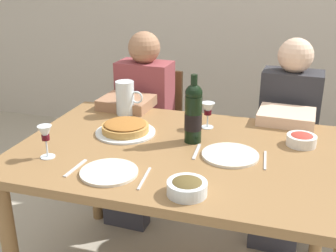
% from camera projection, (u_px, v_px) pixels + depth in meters
% --- Properties ---
extents(dining_table, '(1.50, 1.00, 0.76)m').
position_uv_depth(dining_table, '(182.00, 167.00, 1.93)').
color(dining_table, olive).
rests_on(dining_table, ground).
extents(wine_bottle, '(0.08, 0.08, 0.32)m').
position_uv_depth(wine_bottle, '(193.00, 113.00, 1.92)').
color(wine_bottle, black).
rests_on(wine_bottle, dining_table).
extents(water_pitcher, '(0.16, 0.10, 0.19)m').
position_uv_depth(water_pitcher, '(125.00, 100.00, 2.30)').
color(water_pitcher, silver).
rests_on(water_pitcher, dining_table).
extents(baked_tart, '(0.30, 0.30, 0.06)m').
position_uv_depth(baked_tart, '(125.00, 128.00, 2.05)').
color(baked_tart, silver).
rests_on(baked_tart, dining_table).
extents(salad_bowl, '(0.14, 0.14, 0.06)m').
position_uv_depth(salad_bowl, '(302.00, 139.00, 1.92)').
color(salad_bowl, white).
rests_on(salad_bowl, dining_table).
extents(olive_bowl, '(0.15, 0.15, 0.06)m').
position_uv_depth(olive_bowl, '(187.00, 187.00, 1.51)').
color(olive_bowl, silver).
rests_on(olive_bowl, dining_table).
extents(wine_glass_left_diner, '(0.07, 0.07, 0.13)m').
position_uv_depth(wine_glass_left_diner, '(208.00, 110.00, 2.10)').
color(wine_glass_left_diner, silver).
rests_on(wine_glass_left_diner, dining_table).
extents(wine_glass_right_diner, '(0.06, 0.06, 0.15)m').
position_uv_depth(wine_glass_right_diner, '(45.00, 135.00, 1.77)').
color(wine_glass_right_diner, silver).
rests_on(wine_glass_right_diner, dining_table).
extents(dinner_plate_left_setting, '(0.25, 0.25, 0.01)m').
position_uv_depth(dinner_plate_left_setting, '(230.00, 155.00, 1.82)').
color(dinner_plate_left_setting, silver).
rests_on(dinner_plate_left_setting, dining_table).
extents(dinner_plate_right_setting, '(0.23, 0.23, 0.01)m').
position_uv_depth(dinner_plate_right_setting, '(109.00, 172.00, 1.67)').
color(dinner_plate_right_setting, silver).
rests_on(dinner_plate_right_setting, dining_table).
extents(fork_left_setting, '(0.02, 0.16, 0.00)m').
position_uv_depth(fork_left_setting, '(197.00, 152.00, 1.86)').
color(fork_left_setting, silver).
rests_on(fork_left_setting, dining_table).
extents(knife_left_setting, '(0.02, 0.18, 0.00)m').
position_uv_depth(knife_left_setting, '(265.00, 160.00, 1.78)').
color(knife_left_setting, silver).
rests_on(knife_left_setting, dining_table).
extents(knife_right_setting, '(0.03, 0.18, 0.00)m').
position_uv_depth(knife_right_setting, '(144.00, 178.00, 1.63)').
color(knife_right_setting, silver).
rests_on(knife_right_setting, dining_table).
extents(spoon_right_setting, '(0.02, 0.16, 0.00)m').
position_uv_depth(spoon_right_setting, '(76.00, 168.00, 1.71)').
color(spoon_right_setting, silver).
rests_on(spoon_right_setting, dining_table).
extents(chair_left, '(0.42, 0.42, 0.87)m').
position_uv_depth(chair_left, '(152.00, 126.00, 2.88)').
color(chair_left, brown).
rests_on(chair_left, ground).
extents(diner_left, '(0.35, 0.51, 1.16)m').
position_uv_depth(diner_left, '(139.00, 121.00, 2.63)').
color(diner_left, '#8E3D42').
rests_on(diner_left, ground).
extents(chair_right, '(0.42, 0.42, 0.87)m').
position_uv_depth(chair_right, '(287.00, 139.00, 2.66)').
color(chair_right, brown).
rests_on(chair_right, ground).
extents(diner_right, '(0.35, 0.51, 1.16)m').
position_uv_depth(diner_right, '(286.00, 136.00, 2.41)').
color(diner_right, '#2D2D33').
rests_on(diner_right, ground).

